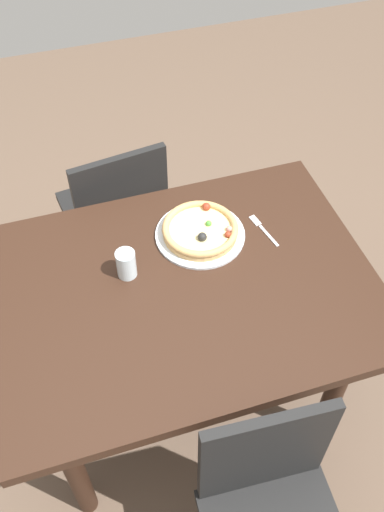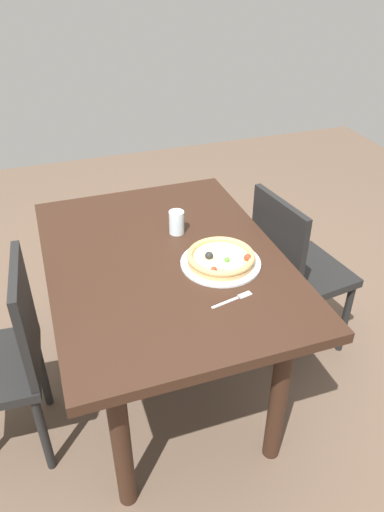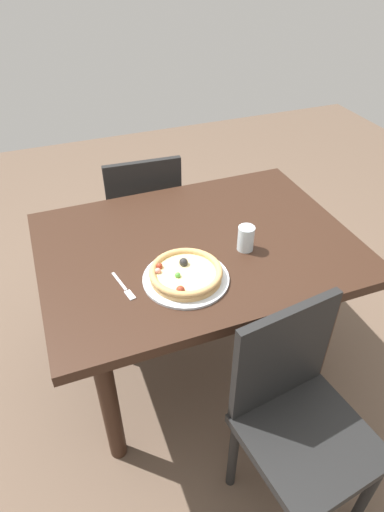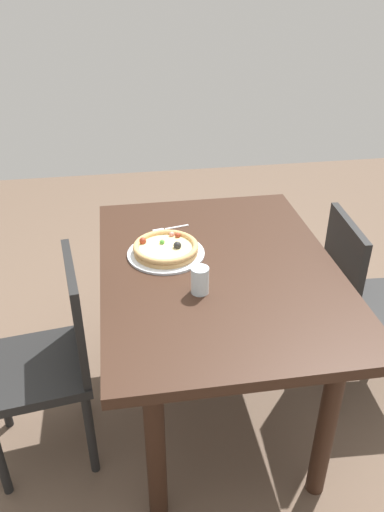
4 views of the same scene
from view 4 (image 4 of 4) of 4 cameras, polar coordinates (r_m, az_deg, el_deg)
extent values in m
plane|color=brown|center=(2.46, 2.55, -16.52)|extent=(6.00, 6.00, 0.00)
cube|color=#331E14|center=(1.98, 3.05, -1.68)|extent=(1.25, 0.92, 0.04)
cylinder|color=#331E14|center=(1.97, 14.95, -17.85)|extent=(0.07, 0.07, 0.73)
cylinder|color=#331E14|center=(2.64, 7.30, -2.67)|extent=(0.07, 0.07, 0.73)
cylinder|color=#331E14|center=(1.85, -4.14, -20.66)|extent=(0.07, 0.07, 0.73)
cylinder|color=#331E14|center=(2.55, -6.17, -3.87)|extent=(0.07, 0.07, 0.73)
cylinder|color=black|center=(2.63, 14.18, -7.68)|extent=(0.04, 0.04, 0.42)
cylinder|color=black|center=(2.40, 16.71, -12.68)|extent=(0.04, 0.04, 0.42)
cube|color=black|center=(2.43, 19.89, -5.46)|extent=(0.42, 0.42, 0.04)
cube|color=black|center=(2.24, 16.62, -1.12)|extent=(0.38, 0.05, 0.42)
cylinder|color=black|center=(2.38, -20.77, -13.99)|extent=(0.04, 0.04, 0.42)
cylinder|color=black|center=(2.12, -11.37, -19.07)|extent=(0.04, 0.04, 0.42)
cylinder|color=black|center=(2.35, -12.40, -12.87)|extent=(0.04, 0.04, 0.42)
cube|color=black|center=(2.08, -17.36, -12.07)|extent=(0.45, 0.45, 0.04)
cube|color=black|center=(1.93, -12.95, -6.25)|extent=(0.38, 0.08, 0.42)
cylinder|color=silver|center=(2.04, -2.95, 0.27)|extent=(0.31, 0.31, 0.01)
cylinder|color=tan|center=(2.03, -2.96, 0.61)|extent=(0.26, 0.26, 0.02)
cylinder|color=beige|center=(2.03, -2.97, 0.91)|extent=(0.23, 0.23, 0.01)
torus|color=tan|center=(2.02, -2.98, 1.08)|extent=(0.26, 0.26, 0.02)
sphere|color=maroon|center=(2.10, -1.61, 2.34)|extent=(0.02, 0.02, 0.02)
sphere|color=#262626|center=(2.02, -1.66, 1.21)|extent=(0.03, 0.03, 0.03)
sphere|color=#4C9E38|center=(2.05, -3.39, 1.58)|extent=(0.02, 0.02, 0.02)
sphere|color=maroon|center=(2.06, -5.59, 1.71)|extent=(0.03, 0.03, 0.03)
sphere|color=#E58C7F|center=(2.11, -2.30, 2.46)|extent=(0.02, 0.02, 0.02)
cube|color=silver|center=(2.25, -1.73, 3.28)|extent=(0.03, 0.11, 0.00)
cube|color=silver|center=(2.22, -3.80, 2.91)|extent=(0.03, 0.05, 0.00)
cylinder|color=silver|center=(1.79, 0.90, -2.75)|extent=(0.06, 0.06, 0.10)
camera|label=1|loc=(2.00, 47.95, 34.74)|focal=39.91mm
camera|label=2|loc=(3.26, 5.54, 31.27)|focal=33.82mm
camera|label=3|loc=(2.34, -36.66, 25.46)|focal=30.51mm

